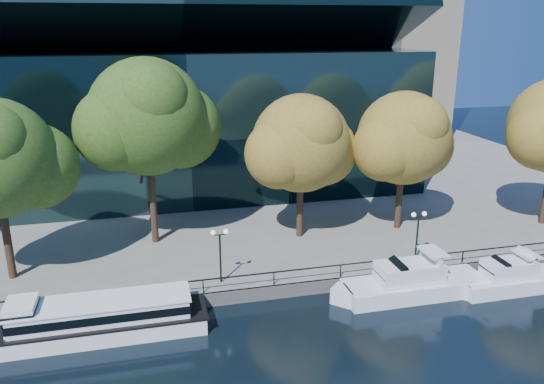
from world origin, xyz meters
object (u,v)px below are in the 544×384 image
object	(u,v)px
tour_boat	(89,319)
cruiser_far	(508,278)
lamp_1	(220,244)
tree_3	(303,145)
tree_2	(150,119)
tree_4	(406,140)
lamp_2	(418,225)
cruiser_near	(409,283)

from	to	relation	value
tour_boat	cruiser_far	bearing A→B (deg)	-1.81
cruiser_far	lamp_1	xyz separation A→B (m)	(-20.41, 4.25, 3.03)
tour_boat	lamp_1	size ratio (longest dim) A/B	3.74
tree_3	lamp_1	distance (m)	11.88
tour_boat	tree_3	bearing A→B (deg)	31.57
tree_2	tree_4	distance (m)	21.62
cruiser_far	lamp_2	xyz separation A→B (m)	(-5.15, 4.25, 3.03)
cruiser_far	tree_3	distance (m)	18.55
tour_boat	lamp_1	xyz separation A→B (m)	(8.76, 3.33, 2.76)
tree_2	lamp_2	size ratio (longest dim) A/B	3.80
cruiser_far	lamp_1	size ratio (longest dim) A/B	2.26
tree_3	tree_4	world-z (taller)	tree_3
tree_3	lamp_1	size ratio (longest dim) A/B	3.05
cruiser_far	tree_2	size ratio (longest dim) A/B	0.60
tree_3	tree_2	bearing A→B (deg)	172.36
cruiser_near	lamp_1	bearing A→B (deg)	165.56
tour_boat	tree_2	world-z (taller)	tree_2
tree_2	tour_boat	bearing A→B (deg)	-111.17
tree_2	lamp_2	distance (m)	22.49
tree_3	tour_boat	bearing A→B (deg)	-148.43
cruiser_near	cruiser_far	bearing A→B (deg)	-6.96
cruiser_far	tree_4	world-z (taller)	tree_4
cruiser_near	tree_2	world-z (taller)	tree_2
cruiser_far	lamp_1	bearing A→B (deg)	168.23
cruiser_far	lamp_2	size ratio (longest dim) A/B	2.26
tour_boat	tree_4	xyz separation A→B (m)	(26.06, 10.15, 7.85)
cruiser_far	lamp_1	world-z (taller)	lamp_1
cruiser_far	tree_4	size ratio (longest dim) A/B	0.74
cruiser_far	tree_3	size ratio (longest dim) A/B	0.74
tree_2	lamp_2	xyz separation A→B (m)	(19.36, -8.68, -7.45)
tree_3	tree_4	size ratio (longest dim) A/B	1.00
cruiser_far	tree_2	xyz separation A→B (m)	(-24.52, 12.93, 10.48)
tour_boat	tree_4	bearing A→B (deg)	21.29
tree_2	lamp_1	distance (m)	12.15
tree_3	cruiser_far	bearing A→B (deg)	-42.58
lamp_1	lamp_2	size ratio (longest dim) A/B	1.00
tree_2	lamp_1	bearing A→B (deg)	-64.69
tour_boat	lamp_2	size ratio (longest dim) A/B	3.74
cruiser_near	tour_boat	bearing A→B (deg)	179.96
tour_boat	lamp_2	xyz separation A→B (m)	(24.02, 3.33, 2.76)
cruiser_far	tree_4	xyz separation A→B (m)	(-3.11, 11.08, 8.12)
tour_boat	cruiser_far	world-z (taller)	cruiser_far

